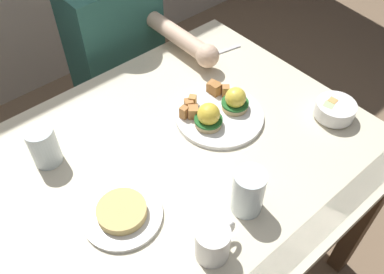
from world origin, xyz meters
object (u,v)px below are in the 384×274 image
(eggs_benedict_plate, at_px, (219,111))
(water_glass_near, at_px, (44,147))
(fork, at_px, (219,53))
(side_plate, at_px, (122,213))
(water_glass_far, at_px, (248,193))
(coffee_mug, at_px, (213,242))
(diner_person, at_px, (121,56))
(fruit_bowl, at_px, (334,110))
(dining_table, at_px, (168,185))

(eggs_benedict_plate, height_order, water_glass_near, water_glass_near)
(fork, xyz_separation_m, side_plate, (-0.65, -0.34, 0.01))
(water_glass_near, xyz_separation_m, water_glass_far, (0.30, -0.46, 0.00))
(coffee_mug, distance_m, fork, 0.78)
(eggs_benedict_plate, xyz_separation_m, diner_person, (0.01, 0.56, -0.11))
(fruit_bowl, bearing_deg, fork, 94.63)
(eggs_benedict_plate, distance_m, coffee_mug, 0.45)
(dining_table, height_order, coffee_mug, coffee_mug)
(fruit_bowl, bearing_deg, diner_person, 107.80)
(fruit_bowl, bearing_deg, dining_table, 159.09)
(fork, bearing_deg, dining_table, -149.25)
(diner_person, bearing_deg, fruit_bowl, -72.20)
(eggs_benedict_plate, relative_size, diner_person, 0.24)
(eggs_benedict_plate, height_order, side_plate, eggs_benedict_plate)
(dining_table, bearing_deg, water_glass_near, 137.37)
(dining_table, distance_m, water_glass_near, 0.36)
(water_glass_near, bearing_deg, dining_table, -42.63)
(diner_person, bearing_deg, water_glass_near, -141.94)
(fruit_bowl, distance_m, diner_person, 0.84)
(fruit_bowl, bearing_deg, water_glass_far, -173.12)
(fruit_bowl, distance_m, water_glass_near, 0.85)
(fruit_bowl, xyz_separation_m, diner_person, (-0.25, 0.79, -0.12))
(dining_table, xyz_separation_m, coffee_mug, (-0.08, -0.28, 0.16))
(fruit_bowl, relative_size, water_glass_far, 0.92)
(fruit_bowl, height_order, coffee_mug, coffee_mug)
(dining_table, distance_m, fork, 0.55)
(side_plate, bearing_deg, water_glass_near, 100.56)
(water_glass_near, distance_m, side_plate, 0.29)
(coffee_mug, relative_size, water_glass_far, 0.85)
(water_glass_near, bearing_deg, fork, 4.23)
(eggs_benedict_plate, height_order, fruit_bowl, eggs_benedict_plate)
(water_glass_near, relative_size, diner_person, 0.10)
(water_glass_far, relative_size, side_plate, 0.65)
(eggs_benedict_plate, relative_size, fork, 1.74)
(coffee_mug, xyz_separation_m, fork, (0.54, 0.55, -0.05))
(fork, bearing_deg, side_plate, -152.57)
(eggs_benedict_plate, bearing_deg, coffee_mug, -135.12)
(fork, bearing_deg, fruit_bowl, -85.37)
(fruit_bowl, xyz_separation_m, fork, (-0.04, 0.46, -0.03))
(water_glass_near, distance_m, diner_person, 0.63)
(fork, bearing_deg, water_glass_far, -127.51)
(water_glass_far, height_order, side_plate, water_glass_far)
(coffee_mug, relative_size, water_glass_near, 0.94)
(side_plate, bearing_deg, fruit_bowl, -10.53)
(coffee_mug, xyz_separation_m, diner_person, (0.33, 0.88, -0.14))
(eggs_benedict_plate, xyz_separation_m, water_glass_near, (-0.47, 0.18, 0.03))
(fruit_bowl, bearing_deg, eggs_benedict_plate, 139.34)
(dining_table, bearing_deg, fork, 30.75)
(fork, xyz_separation_m, water_glass_near, (-0.70, -0.05, 0.05))
(fruit_bowl, bearing_deg, coffee_mug, -171.28)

